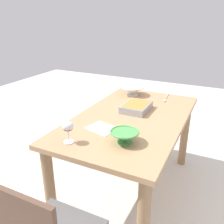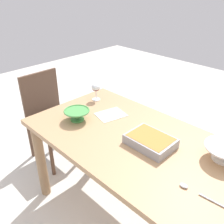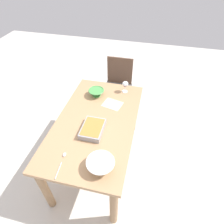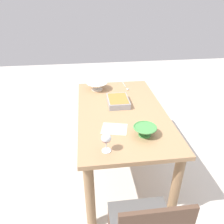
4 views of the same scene
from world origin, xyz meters
name	(u,v)px [view 4 (image 4 of 4)]	position (x,y,z in m)	size (l,w,h in m)	color
ground_plane	(120,167)	(0.00, 0.00, 0.00)	(8.00, 8.00, 0.00)	beige
dining_table	(121,121)	(0.00, 0.00, 0.63)	(1.47, 0.84, 0.76)	tan
wine_glass	(106,139)	(0.59, -0.21, 0.86)	(0.07, 0.07, 0.15)	white
casserole_dish	(118,101)	(-0.15, -0.01, 0.79)	(0.29, 0.21, 0.06)	#99999E
mixing_bowl	(145,130)	(0.43, 0.12, 0.80)	(0.19, 0.19, 0.08)	#4C994C
small_bowl	(97,86)	(-0.53, -0.20, 0.81)	(0.24, 0.24, 0.09)	white
serving_spoon	(126,87)	(-0.54, 0.15, 0.76)	(0.26, 0.04, 0.01)	silver
napkin	(114,129)	(0.31, -0.11, 0.76)	(0.17, 0.22, 0.00)	#B2CCB7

